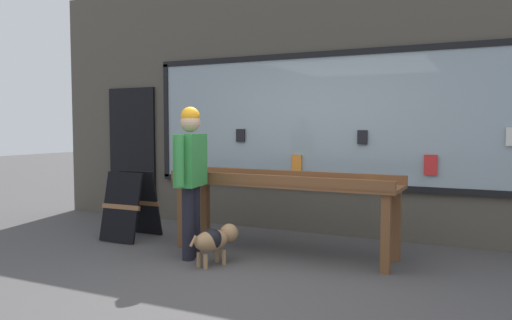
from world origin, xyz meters
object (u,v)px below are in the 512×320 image
Objects in this scene: display_table_main at (283,188)px; person_browsing at (191,170)px; small_dog at (215,239)px; sandwich_board_sign at (131,205)px.

person_browsing is (-0.85, -0.63, 0.23)m from display_table_main.
small_dog is at bearing -118.43° from person_browsing.
person_browsing is at bearing -143.42° from display_table_main.
display_table_main is 1.09m from person_browsing.
sandwich_board_sign is (-1.63, 0.62, 0.17)m from small_dog.
person_browsing is 1.46m from sandwich_board_sign.
display_table_main is at bearing 2.95° from sandwich_board_sign.
display_table_main reaches higher than sandwich_board_sign.
person_browsing is at bearing 91.49° from small_dog.
small_dog is (0.38, -0.13, -0.72)m from person_browsing.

